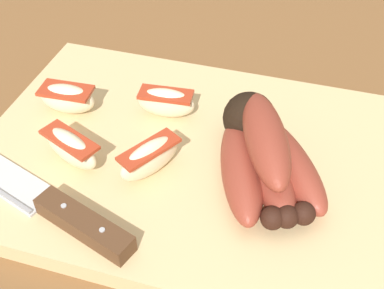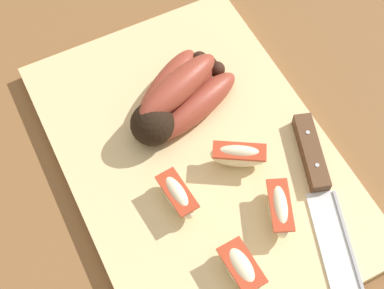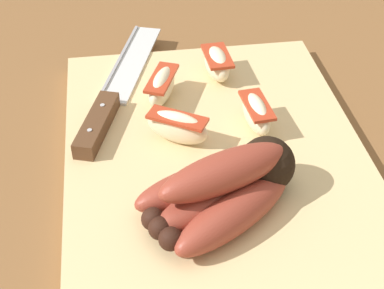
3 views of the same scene
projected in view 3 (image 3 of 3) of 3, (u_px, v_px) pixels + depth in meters
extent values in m
plane|color=brown|center=(228.00, 185.00, 0.60)|extent=(6.00, 6.00, 0.00)
cube|color=#DBBC84|center=(218.00, 166.00, 0.60)|extent=(0.44, 0.31, 0.02)
sphere|color=black|center=(267.00, 164.00, 0.55)|extent=(0.05, 0.05, 0.05)
ellipsoid|color=brown|center=(203.00, 184.00, 0.54)|extent=(0.08, 0.14, 0.04)
sphere|color=black|center=(153.00, 219.00, 0.51)|extent=(0.02, 0.02, 0.02)
ellipsoid|color=brown|center=(218.00, 198.00, 0.53)|extent=(0.10, 0.14, 0.04)
sphere|color=black|center=(160.00, 228.00, 0.50)|extent=(0.02, 0.02, 0.02)
ellipsoid|color=brown|center=(234.00, 213.00, 0.51)|extent=(0.11, 0.13, 0.04)
sphere|color=black|center=(171.00, 239.00, 0.49)|extent=(0.02, 0.02, 0.02)
ellipsoid|color=brown|center=(225.00, 172.00, 0.51)|extent=(0.08, 0.14, 0.04)
cube|color=silver|center=(131.00, 63.00, 0.74)|extent=(0.18, 0.09, 0.00)
cube|color=#99999E|center=(119.00, 60.00, 0.74)|extent=(0.17, 0.06, 0.00)
cube|color=#51331E|center=(97.00, 124.00, 0.63)|extent=(0.10, 0.05, 0.02)
cylinder|color=#B2B2B7|center=(90.00, 130.00, 0.60)|extent=(0.01, 0.01, 0.00)
cylinder|color=#B2B2B7|center=(102.00, 105.00, 0.64)|extent=(0.01, 0.01, 0.00)
ellipsoid|color=beige|center=(162.00, 87.00, 0.67)|extent=(0.07, 0.05, 0.04)
cube|color=#B2381E|center=(162.00, 78.00, 0.66)|extent=(0.07, 0.05, 0.00)
ellipsoid|color=beige|center=(177.00, 128.00, 0.61)|extent=(0.05, 0.07, 0.04)
cube|color=#B2381E|center=(177.00, 118.00, 0.60)|extent=(0.05, 0.07, 0.00)
ellipsoid|color=beige|center=(217.00, 64.00, 0.71)|extent=(0.06, 0.03, 0.03)
cube|color=#B2381E|center=(217.00, 56.00, 0.70)|extent=(0.06, 0.03, 0.00)
ellipsoid|color=beige|center=(256.00, 114.00, 0.63)|extent=(0.06, 0.03, 0.03)
cube|color=#B2381E|center=(257.00, 105.00, 0.62)|extent=(0.06, 0.03, 0.00)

